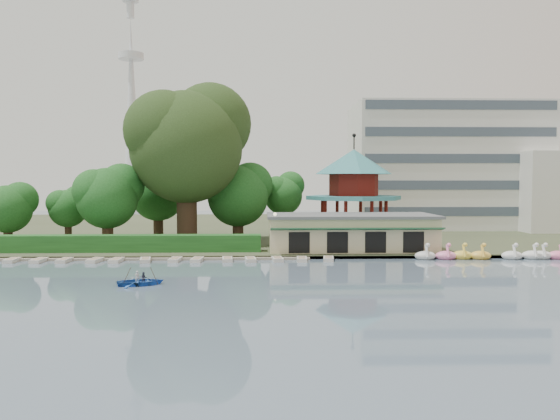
{
  "coord_description": "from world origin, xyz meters",
  "views": [
    {
      "loc": [
        0.25,
        -38.34,
        7.98
      ],
      "look_at": [
        2.0,
        18.0,
        5.0
      ],
      "focal_mm": 35.0,
      "sensor_mm": 36.0,
      "label": 1
    }
  ],
  "objects_px": {
    "boathouse": "(350,232)",
    "pavilion": "(354,185)",
    "big_tree": "(188,139)",
    "rowboat_with_passengers": "(140,278)",
    "dock": "(143,258)"
  },
  "relations": [
    {
      "from": "big_tree",
      "to": "rowboat_with_passengers",
      "type": "relative_size",
      "value": 3.5
    },
    {
      "from": "dock",
      "to": "big_tree",
      "type": "xyz_separation_m",
      "value": [
        3.18,
        11.02,
        12.94
      ]
    },
    {
      "from": "boathouse",
      "to": "big_tree",
      "type": "relative_size",
      "value": 0.94
    },
    {
      "from": "pavilion",
      "to": "big_tree",
      "type": "bearing_deg",
      "value": -169.71
    },
    {
      "from": "dock",
      "to": "rowboat_with_passengers",
      "type": "distance_m",
      "value": 13.95
    },
    {
      "from": "boathouse",
      "to": "big_tree",
      "type": "xyz_separation_m",
      "value": [
        -18.82,
        6.25,
        10.69
      ]
    },
    {
      "from": "boathouse",
      "to": "rowboat_with_passengers",
      "type": "height_order",
      "value": "boathouse"
    },
    {
      "from": "dock",
      "to": "boathouse",
      "type": "bearing_deg",
      "value": 12.24
    },
    {
      "from": "boathouse",
      "to": "rowboat_with_passengers",
      "type": "bearing_deg",
      "value": -136.16
    },
    {
      "from": "big_tree",
      "to": "rowboat_with_passengers",
      "type": "distance_m",
      "value": 27.69
    },
    {
      "from": "boathouse",
      "to": "rowboat_with_passengers",
      "type": "xyz_separation_m",
      "value": [
        -19.2,
        -18.44,
        -1.86
      ]
    },
    {
      "from": "pavilion",
      "to": "big_tree",
      "type": "relative_size",
      "value": 0.68
    },
    {
      "from": "big_tree",
      "to": "pavilion",
      "type": "bearing_deg",
      "value": 10.29
    },
    {
      "from": "boathouse",
      "to": "pavilion",
      "type": "bearing_deg",
      "value": 78.72
    },
    {
      "from": "big_tree",
      "to": "boathouse",
      "type": "bearing_deg",
      "value": -18.36
    }
  ]
}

